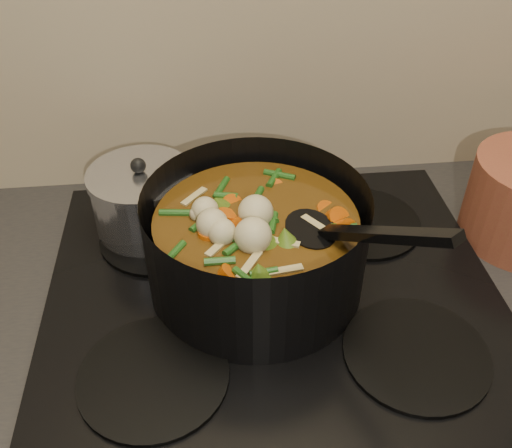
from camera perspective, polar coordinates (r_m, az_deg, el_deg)
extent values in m
cube|color=black|center=(0.83, 1.69, -8.76)|extent=(2.64, 0.64, 0.05)
cube|color=black|center=(0.80, 1.74, -7.07)|extent=(0.62, 0.54, 0.02)
cylinder|color=black|center=(0.71, -10.20, -14.75)|extent=(0.18, 0.18, 0.01)
cylinder|color=black|center=(0.74, 15.72, -12.34)|extent=(0.18, 0.18, 0.01)
cylinder|color=black|center=(0.89, -9.64, -1.18)|extent=(0.18, 0.18, 0.01)
cylinder|color=black|center=(0.92, 10.65, 0.18)|extent=(0.18, 0.18, 0.01)
cylinder|color=black|center=(0.76, 0.00, -1.71)|extent=(0.38, 0.38, 0.15)
cylinder|color=black|center=(0.80, 0.00, -5.42)|extent=(0.29, 0.29, 0.01)
cylinder|color=#52350E|center=(0.77, 0.00, -2.41)|extent=(0.27, 0.27, 0.10)
cylinder|color=#C64F09|center=(0.74, 3.03, 0.57)|extent=(0.03, 0.03, 0.03)
cylinder|color=#C64F09|center=(0.79, 1.98, 3.30)|extent=(0.04, 0.04, 0.03)
cylinder|color=#C64F09|center=(0.80, -4.51, 3.89)|extent=(0.04, 0.04, 0.03)
cylinder|color=#C64F09|center=(0.73, -4.24, -0.08)|extent=(0.03, 0.04, 0.03)
cylinder|color=#C64F09|center=(0.67, -2.39, -3.90)|extent=(0.04, 0.04, 0.03)
cylinder|color=#C64F09|center=(0.71, 2.11, -1.09)|extent=(0.04, 0.04, 0.03)
cylinder|color=#C64F09|center=(0.75, 5.22, 1.13)|extent=(0.04, 0.04, 0.03)
cylinder|color=#C64F09|center=(0.81, 1.91, 4.63)|extent=(0.04, 0.03, 0.03)
cylinder|color=#C64F09|center=(0.77, -2.93, 2.15)|extent=(0.04, 0.04, 0.03)
sphere|color=beige|center=(0.74, 4.79, 1.49)|extent=(0.04, 0.04, 0.04)
sphere|color=beige|center=(0.78, -0.73, 3.92)|extent=(0.04, 0.04, 0.04)
sphere|color=beige|center=(0.72, -4.81, 0.53)|extent=(0.04, 0.04, 0.04)
sphere|color=beige|center=(0.68, 1.40, -1.87)|extent=(0.04, 0.04, 0.04)
sphere|color=beige|center=(0.75, 4.50, 2.11)|extent=(0.04, 0.04, 0.04)
cone|color=#51791E|center=(0.67, 1.95, -3.41)|extent=(0.04, 0.04, 0.03)
cone|color=#51791E|center=(0.76, 6.05, 2.13)|extent=(0.04, 0.04, 0.03)
cone|color=#51791E|center=(0.79, -2.29, 4.33)|extent=(0.04, 0.04, 0.03)
cone|color=#51791E|center=(0.71, -6.19, -0.93)|extent=(0.04, 0.04, 0.03)
cone|color=#51791E|center=(0.68, 3.41, -3.00)|extent=(0.04, 0.04, 0.03)
cylinder|color=#1F5819|center=(0.76, 2.19, 2.32)|extent=(0.01, 0.04, 0.01)
cylinder|color=#1F5819|center=(0.81, -0.43, 5.11)|extent=(0.04, 0.03, 0.01)
cylinder|color=#1F5819|center=(0.78, -4.45, 3.27)|extent=(0.04, 0.02, 0.01)
cylinder|color=#1F5819|center=(0.73, -4.97, 0.68)|extent=(0.03, 0.04, 0.01)
cylinder|color=#1F5819|center=(0.71, -2.59, -0.84)|extent=(0.03, 0.04, 0.01)
cylinder|color=#1F5819|center=(0.66, -0.27, -4.72)|extent=(0.04, 0.02, 0.01)
cylinder|color=#1F5819|center=(0.69, 4.60, -2.42)|extent=(0.04, 0.03, 0.01)
cylinder|color=#1F5819|center=(0.73, 4.98, 0.49)|extent=(0.01, 0.04, 0.01)
cylinder|color=#1F5819|center=(0.76, 2.64, 2.06)|extent=(0.04, 0.03, 0.01)
cylinder|color=#1F5819|center=(0.81, 0.86, 5.09)|extent=(0.04, 0.02, 0.01)
cylinder|color=#1F5819|center=(0.79, -3.60, 3.69)|extent=(0.02, 0.04, 0.01)
cylinder|color=#1F5819|center=(0.74, -4.84, 1.23)|extent=(0.03, 0.04, 0.01)
cylinder|color=#1F5819|center=(0.71, -2.99, -0.52)|extent=(0.04, 0.02, 0.01)
cylinder|color=#1F5819|center=(0.66, -1.86, -4.59)|extent=(0.04, 0.03, 0.01)
cylinder|color=#1F5819|center=(0.68, 3.64, -2.92)|extent=(0.01, 0.04, 0.01)
cylinder|color=#1F5819|center=(0.72, 4.89, -0.07)|extent=(0.04, 0.03, 0.01)
cube|color=tan|center=(0.76, -4.82, 2.32)|extent=(0.04, 0.01, 0.00)
cube|color=tan|center=(0.70, -4.34, -1.88)|extent=(0.02, 0.04, 0.00)
cube|color=tan|center=(0.68, 2.74, -2.68)|extent=(0.04, 0.03, 0.00)
cube|color=tan|center=(0.75, 5.55, 1.25)|extent=(0.04, 0.04, 0.00)
cube|color=tan|center=(0.79, 0.75, 3.93)|extent=(0.03, 0.04, 0.00)
cube|color=tan|center=(0.76, -4.97, 2.16)|extent=(0.04, 0.02, 0.00)
cube|color=tan|center=(0.69, -4.11, -2.03)|extent=(0.01, 0.04, 0.00)
ellipsoid|color=black|center=(0.72, 5.49, -0.58)|extent=(0.08, 0.09, 0.01)
cube|color=black|center=(0.64, 12.62, -1.06)|extent=(0.12, 0.16, 0.11)
cylinder|color=silver|center=(0.88, -11.13, 1.95)|extent=(0.15, 0.15, 0.09)
cylinder|color=silver|center=(0.85, -11.56, 4.79)|extent=(0.16, 0.16, 0.01)
sphere|color=black|center=(0.84, -11.71, 5.74)|extent=(0.02, 0.02, 0.02)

